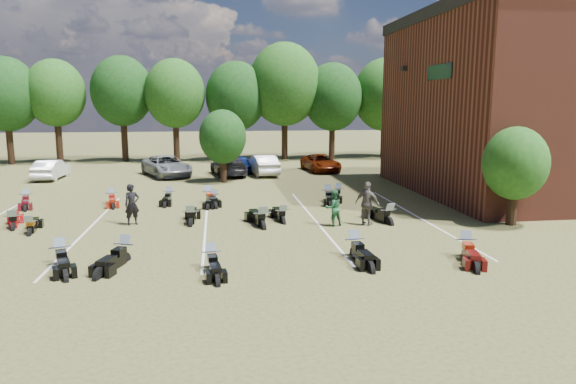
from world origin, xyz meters
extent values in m
plane|color=brown|center=(0.00, 0.00, 0.00)|extent=(160.00, 160.00, 0.00)
imported|color=silver|center=(-14.14, 18.52, 0.70)|extent=(1.62, 4.27, 1.39)
imported|color=gray|center=(-6.13, 18.90, 0.76)|extent=(4.47, 6.04, 1.53)
imported|color=black|center=(-1.58, 18.67, 0.75)|extent=(2.95, 5.43, 1.49)
imported|color=navy|center=(-0.62, 20.34, 0.64)|extent=(2.82, 4.05, 1.28)
imported|color=#B5B4B0|center=(0.98, 18.56, 0.76)|extent=(2.25, 4.81, 1.53)
imported|color=#5E1905|center=(5.75, 20.03, 0.67)|extent=(2.75, 5.04, 1.34)
imported|color=#37373C|center=(14.02, 19.95, 0.65)|extent=(2.13, 4.60, 1.30)
imported|color=black|center=(-6.22, 3.36, 0.92)|extent=(0.79, 0.69, 1.83)
imported|color=#225C35|center=(2.60, 1.91, 0.81)|extent=(0.91, 0.78, 1.62)
imported|color=#5F5751|center=(4.11, 1.84, 0.98)|extent=(1.17, 1.11, 1.95)
cube|color=black|center=(9.35, 12.00, 7.50)|extent=(0.30, 0.40, 0.30)
cube|color=black|center=(9.47, 7.00, 7.00)|extent=(0.06, 3.00, 0.80)
cylinder|color=black|center=(-21.00, 29.00, 2.04)|extent=(0.58, 0.58, 4.08)
ellipsoid|color=#1E4C19|center=(-21.00, 29.00, 6.33)|extent=(6.00, 6.00, 6.90)
cylinder|color=black|center=(-16.00, 29.00, 2.04)|extent=(0.58, 0.58, 4.08)
ellipsoid|color=#1E4C19|center=(-16.00, 29.00, 6.33)|extent=(6.00, 6.00, 6.90)
cylinder|color=black|center=(-11.00, 29.00, 2.04)|extent=(0.57, 0.58, 4.08)
ellipsoid|color=#1E4C19|center=(-11.00, 29.00, 6.33)|extent=(6.00, 6.00, 6.90)
cylinder|color=black|center=(-6.00, 29.00, 2.04)|extent=(0.57, 0.58, 4.08)
ellipsoid|color=#1E4C19|center=(-6.00, 29.00, 6.33)|extent=(6.00, 6.00, 6.90)
cylinder|color=black|center=(-1.00, 29.00, 2.04)|extent=(0.58, 0.58, 4.08)
ellipsoid|color=#1E4C19|center=(-1.00, 29.00, 6.33)|extent=(6.00, 6.00, 6.90)
cylinder|color=black|center=(4.00, 29.00, 2.04)|extent=(0.57, 0.58, 4.08)
ellipsoid|color=#1E4C19|center=(4.00, 29.00, 6.33)|extent=(6.00, 6.00, 6.90)
cylinder|color=black|center=(9.00, 29.00, 2.04)|extent=(0.57, 0.58, 4.08)
ellipsoid|color=#1E4C19|center=(9.00, 29.00, 6.33)|extent=(6.00, 6.00, 6.90)
cylinder|color=black|center=(14.00, 29.00, 2.04)|extent=(0.57, 0.58, 4.08)
ellipsoid|color=#1E4C19|center=(14.00, 29.00, 6.33)|extent=(6.00, 6.00, 6.90)
cylinder|color=black|center=(19.00, 29.00, 2.04)|extent=(0.58, 0.58, 4.08)
ellipsoid|color=#1E4C19|center=(19.00, 29.00, 6.33)|extent=(6.00, 6.00, 6.90)
cylinder|color=black|center=(24.00, 29.00, 2.04)|extent=(0.58, 0.58, 4.08)
ellipsoid|color=#1E4C19|center=(24.00, 29.00, 6.33)|extent=(6.00, 6.00, 6.90)
cylinder|color=black|center=(10.50, 1.00, 0.85)|extent=(0.24, 0.24, 1.71)
sphere|color=#1E4C19|center=(10.50, 1.00, 2.76)|extent=(2.80, 2.80, 2.80)
cylinder|color=black|center=(-2.00, 15.50, 0.95)|extent=(0.24, 0.24, 1.90)
sphere|color=#1E4C19|center=(-2.00, 15.50, 3.10)|extent=(3.20, 3.20, 3.20)
cube|color=silver|center=(-8.00, 3.00, 0.01)|extent=(0.10, 14.00, 0.01)
cube|color=silver|center=(-3.00, 3.00, 0.01)|extent=(0.10, 14.00, 0.01)
cube|color=silver|center=(2.00, 3.00, 0.01)|extent=(0.10, 14.00, 0.01)
cube|color=silver|center=(7.00, 3.00, 0.01)|extent=(0.10, 14.00, 0.01)
camera|label=1|loc=(-2.46, -19.70, 5.36)|focal=32.00mm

